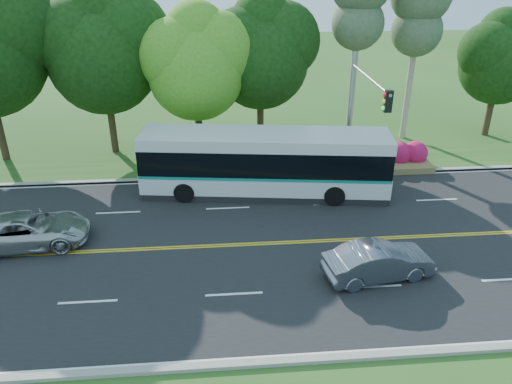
{
  "coord_description": "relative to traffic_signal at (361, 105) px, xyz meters",
  "views": [
    {
      "loc": [
        -0.96,
        -18.92,
        12.04
      ],
      "look_at": [
        0.82,
        2.0,
        1.62
      ],
      "focal_mm": 35.0,
      "sensor_mm": 36.0,
      "label": 1
    }
  ],
  "objects": [
    {
      "name": "ground",
      "position": [
        -6.49,
        -5.4,
        -4.67
      ],
      "size": [
        120.0,
        120.0,
        0.0
      ],
      "primitive_type": "plane",
      "color": "#28511B",
      "rests_on": "ground"
    },
    {
      "name": "tree_row",
      "position": [
        -11.65,
        6.73,
        2.06
      ],
      "size": [
        44.7,
        9.1,
        13.84
      ],
      "color": "black",
      "rests_on": "ground"
    },
    {
      "name": "curb_south",
      "position": [
        -6.49,
        -12.55,
        -4.6
      ],
      "size": [
        60.0,
        0.3,
        0.15
      ],
      "primitive_type": "cube",
      "color": "gray",
      "rests_on": "ground"
    },
    {
      "name": "sedan",
      "position": [
        -1.18,
        -8.28,
        -3.93
      ],
      "size": [
        4.6,
        2.25,
        1.45
      ],
      "primitive_type": "imported",
      "rotation": [
        0.0,
        0.0,
        1.74
      ],
      "color": "slate",
      "rests_on": "road"
    },
    {
      "name": "suv",
      "position": [
        -15.91,
        -4.58,
        -3.91
      ],
      "size": [
        5.54,
        3.0,
        1.48
      ],
      "primitive_type": "imported",
      "rotation": [
        0.0,
        0.0,
        1.68
      ],
      "color": "#B2B5B7",
      "rests_on": "road"
    },
    {
      "name": "curb_north",
      "position": [
        -6.49,
        1.75,
        -4.6
      ],
      "size": [
        60.0,
        0.3,
        0.15
      ],
      "primitive_type": "cube",
      "color": "gray",
      "rests_on": "ground"
    },
    {
      "name": "grass_verge",
      "position": [
        -6.49,
        3.6,
        -4.62
      ],
      "size": [
        60.0,
        4.0,
        0.1
      ],
      "primitive_type": "cube",
      "color": "#28511B",
      "rests_on": "ground"
    },
    {
      "name": "traffic_signal",
      "position": [
        0.0,
        0.0,
        0.0
      ],
      "size": [
        0.42,
        6.1,
        7.0
      ],
      "color": "#989BA0",
      "rests_on": "ground"
    },
    {
      "name": "lane_markings",
      "position": [
        -6.59,
        -5.4,
        -4.65
      ],
      "size": [
        57.6,
        13.82,
        0.0
      ],
      "color": "gold",
      "rests_on": "road"
    },
    {
      "name": "bougainvillea_hedge",
      "position": [
        0.69,
        2.75,
        -3.95
      ],
      "size": [
        9.5,
        2.25,
        1.5
      ],
      "color": "#A90E49",
      "rests_on": "ground"
    },
    {
      "name": "transit_bus",
      "position": [
        -4.97,
        -0.28,
        -2.98
      ],
      "size": [
        13.15,
        4.45,
        3.38
      ],
      "rotation": [
        0.0,
        0.0,
        -0.13
      ],
      "color": "silver",
      "rests_on": "road"
    },
    {
      "name": "road",
      "position": [
        -6.49,
        -5.4,
        -4.66
      ],
      "size": [
        60.0,
        14.0,
        0.02
      ],
      "primitive_type": "cube",
      "color": "black",
      "rests_on": "ground"
    }
  ]
}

